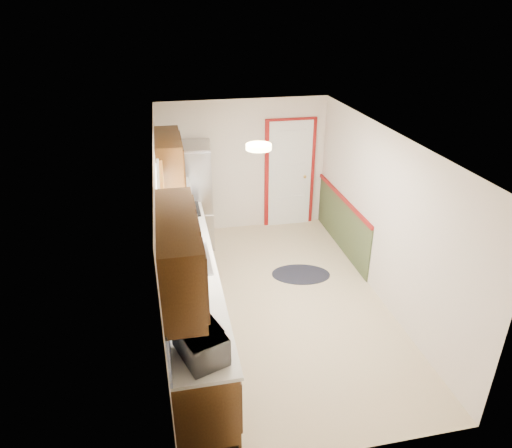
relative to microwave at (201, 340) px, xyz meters
name	(u,v)px	position (x,y,z in m)	size (l,w,h in m)	color
room_shell	(278,227)	(1.20, 1.95, 0.08)	(3.20, 5.20, 2.52)	#CBB88F
kitchen_run	(187,273)	(-0.04, 1.65, -0.31)	(0.63, 4.00, 2.20)	#3E230E
back_wall_trim	(301,184)	(2.19, 4.16, -0.23)	(1.12, 2.30, 2.08)	maroon
ceiling_fixture	(259,147)	(0.90, 1.75, 1.24)	(0.30, 0.30, 0.06)	#FFD88C
microwave	(201,340)	(0.00, 0.00, 0.00)	(0.54, 0.30, 0.36)	white
refrigerator	(190,196)	(0.18, 3.97, -0.22)	(0.81, 0.78, 1.80)	#B7B7BC
rug	(301,274)	(1.76, 2.56, -1.12)	(0.92, 0.59, 0.01)	black
cooktop	(182,209)	(0.01, 3.35, -0.17)	(0.54, 0.65, 0.02)	black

